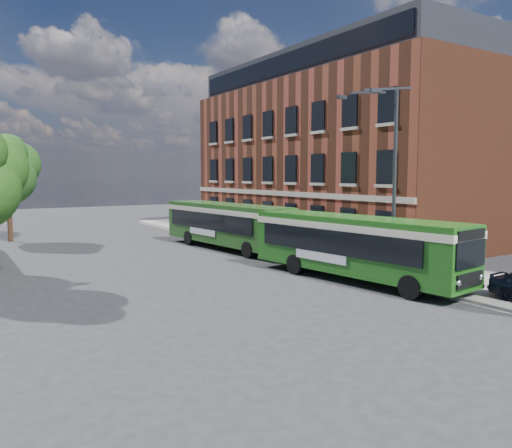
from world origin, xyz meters
TOP-DOWN VIEW (x-y plane):
  - ground at (0.00, 0.00)m, footprint 120.00×120.00m
  - pavement at (7.00, 8.00)m, footprint 6.00×48.00m
  - kerb_line at (3.95, 8.00)m, footprint 0.12×48.00m
  - brick_office at (14.00, 12.00)m, footprint 12.10×26.00m
  - street_lamp at (4.84, -2.00)m, footprint 2.96×2.38m
  - bus_stop_sign at (5.60, -4.20)m, footprint 0.35×0.08m
  - bus_front at (3.20, -1.50)m, footprint 3.98×11.61m
  - bus_rear at (2.94, 10.64)m, footprint 3.66×11.98m
  - pedestrian_a at (5.30, -5.18)m, footprint 0.64×0.45m
  - pedestrian_b at (4.82, -0.98)m, footprint 0.86×0.76m
  - tree_right at (-8.98, 22.29)m, footprint 4.69×4.46m

SIDE VIEW (x-z plane):
  - ground at x=0.00m, z-range 0.00..0.00m
  - kerb_line at x=3.95m, z-range 0.00..0.01m
  - pavement at x=7.00m, z-range 0.00..0.15m
  - pedestrian_b at x=4.82m, z-range 0.15..1.63m
  - pedestrian_a at x=5.30m, z-range 0.15..1.80m
  - bus_stop_sign at x=5.60m, z-range 0.25..2.77m
  - bus_front at x=3.20m, z-range 0.32..3.34m
  - bus_rear at x=2.94m, z-range 0.32..3.34m
  - street_lamp at x=4.84m, z-range 0.29..9.29m
  - tree_right at x=-8.98m, z-range 1.41..9.33m
  - brick_office at x=14.00m, z-range -0.13..14.07m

